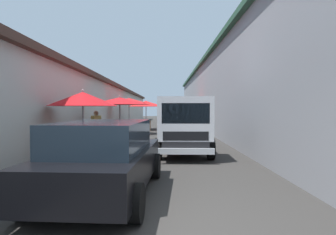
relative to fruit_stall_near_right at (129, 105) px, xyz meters
name	(u,v)px	position (x,y,z in m)	size (l,w,h in m)	color
ground	(159,136)	(-0.95, -2.05, -1.94)	(90.00, 90.00, 0.00)	#33302D
building_left_whitewash	(64,108)	(1.30, 4.76, -0.18)	(49.80, 7.50, 3.51)	beige
building_right_concrete	(256,94)	(1.30, -8.85, 0.80)	(49.80, 7.50, 5.46)	gray
fruit_stall_near_right	(129,105)	(0.00, 0.00, 0.00)	(2.36, 2.36, 2.47)	#9E9EA3
fruit_stall_mid_lane	(187,106)	(4.95, -4.25, -0.04)	(2.73, 2.73, 2.41)	#9E9EA3
fruit_stall_far_left	(121,107)	(-6.55, -0.55, -0.18)	(2.59, 2.59, 2.25)	#9E9EA3
fruit_stall_near_left	(146,106)	(3.71, -0.86, -0.05)	(2.85, 2.85, 2.39)	#9E9EA3
fruit_stall_far_right	(82,110)	(-9.47, 0.17, -0.27)	(2.16, 2.16, 2.30)	#9E9EA3
hatchback_car	(104,158)	(-12.76, -1.26, -1.20)	(4.02, 2.14, 1.45)	black
delivery_truck	(184,127)	(-8.32, -3.11, -0.90)	(4.97, 2.08, 2.08)	black
vendor_by_crates	(96,126)	(-5.72, 0.70, -1.02)	(0.58, 0.39, 1.60)	#232328
vendor_in_shade	(166,125)	(-4.37, -2.48, -1.05)	(0.34, 0.60, 1.55)	#232328
parked_scooter	(205,135)	(-5.07, -4.35, -1.49)	(1.69, 0.41, 1.14)	black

